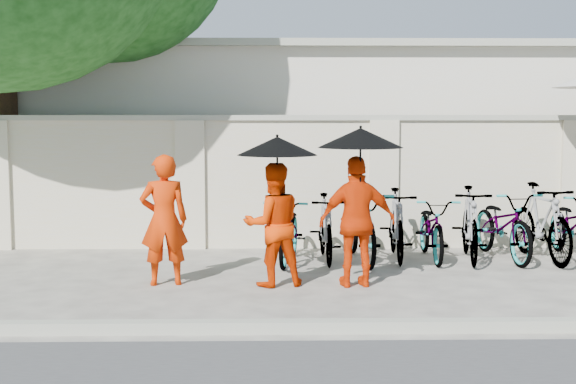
{
  "coord_description": "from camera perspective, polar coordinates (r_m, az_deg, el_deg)",
  "views": [
    {
      "loc": [
        0.27,
        -9.33,
        2.17
      ],
      "look_at": [
        0.47,
        1.01,
        1.1
      ],
      "focal_mm": 50.0,
      "sensor_mm": 36.0,
      "label": 1
    }
  ],
  "objects": [
    {
      "name": "bike_2",
      "position": [
        11.51,
        5.26,
        -2.42
      ],
      "size": [
        0.84,
        1.99,
        1.02
      ],
      "primitive_type": "imported",
      "rotation": [
        0.0,
        0.0,
        0.09
      ],
      "color": "gray",
      "rests_on": "ground"
    },
    {
      "name": "ground",
      "position": [
        9.59,
        -2.72,
        -7.19
      ],
      "size": [
        80.0,
        80.0,
        0.0
      ],
      "primitive_type": "plane",
      "color": "#A5A08F"
    },
    {
      "name": "compound_wall",
      "position": [
        12.61,
        2.21,
        0.58
      ],
      "size": [
        20.0,
        0.3,
        2.0
      ],
      "primitive_type": "cube",
      "color": "beige",
      "rests_on": "ground"
    },
    {
      "name": "monk_left",
      "position": [
        10.0,
        -8.81,
        -1.97
      ],
      "size": [
        0.66,
        0.5,
        1.62
      ],
      "primitive_type": "imported",
      "rotation": [
        0.0,
        0.0,
        3.34
      ],
      "color": "red",
      "rests_on": "ground"
    },
    {
      "name": "bike_5",
      "position": [
        11.75,
        12.82,
        -2.26
      ],
      "size": [
        0.74,
        1.82,
        1.06
      ],
      "primitive_type": "imported",
      "rotation": [
        0.0,
        0.0,
        -0.14
      ],
      "color": "gray",
      "rests_on": "ground"
    },
    {
      "name": "bike_1",
      "position": [
        11.44,
        2.7,
        -2.59
      ],
      "size": [
        0.5,
        1.61,
        0.96
      ],
      "primitive_type": "imported",
      "rotation": [
        0.0,
        0.0,
        0.03
      ],
      "color": "gray",
      "rests_on": "ground"
    },
    {
      "name": "monk_center",
      "position": [
        9.84,
        -1.06,
        -2.33
      ],
      "size": [
        0.86,
        0.74,
        1.52
      ],
      "primitive_type": "imported",
      "rotation": [
        0.0,
        0.0,
        3.39
      ],
      "color": "red",
      "rests_on": "ground"
    },
    {
      "name": "bike_0",
      "position": [
        11.4,
        0.11,
        -2.73
      ],
      "size": [
        0.85,
        1.82,
        0.92
      ],
      "primitive_type": "imported",
      "rotation": [
        0.0,
        0.0,
        -0.14
      ],
      "color": "gray",
      "rests_on": "ground"
    },
    {
      "name": "bike_7",
      "position": [
        12.04,
        17.6,
        -2.08
      ],
      "size": [
        0.75,
        1.9,
        1.11
      ],
      "primitive_type": "imported",
      "rotation": [
        0.0,
        0.0,
        0.12
      ],
      "color": "gray",
      "rests_on": "ground"
    },
    {
      "name": "bike_4",
      "position": [
        11.77,
        10.21,
        -2.56
      ],
      "size": [
        0.64,
        1.75,
        0.91
      ],
      "primitive_type": "imported",
      "rotation": [
        0.0,
        0.0,
        -0.02
      ],
      "color": "gray",
      "rests_on": "ground"
    },
    {
      "name": "building_behind",
      "position": [
        16.43,
        4.93,
        3.9
      ],
      "size": [
        14.0,
        6.0,
        3.2
      ],
      "primitive_type": "cube",
      "color": "beige",
      "rests_on": "ground"
    },
    {
      "name": "kerb",
      "position": [
        7.92,
        -3.06,
        -9.55
      ],
      "size": [
        40.0,
        0.16,
        0.12
      ],
      "primitive_type": "cube",
      "color": "gray",
      "rests_on": "ground"
    },
    {
      "name": "bike_3",
      "position": [
        11.67,
        7.73,
        -2.32
      ],
      "size": [
        0.58,
        1.73,
        1.02
      ],
      "primitive_type": "imported",
      "rotation": [
        0.0,
        0.0,
        -0.06
      ],
      "color": "gray",
      "rests_on": "ground"
    },
    {
      "name": "parasol_center",
      "position": [
        9.66,
        -0.77,
        3.29
      ],
      "size": [
        0.97,
        0.97,
        0.98
      ],
      "color": "black",
      "rests_on": "ground"
    },
    {
      "name": "bike_6",
      "position": [
        12.01,
        15.06,
        -2.27
      ],
      "size": [
        0.92,
        1.99,
        1.01
      ],
      "primitive_type": "imported",
      "rotation": [
        0.0,
        0.0,
        0.14
      ],
      "color": "gray",
      "rests_on": "ground"
    },
    {
      "name": "parasol_right",
      "position": [
        9.66,
        5.18,
        3.86
      ],
      "size": [
        1.03,
        1.03,
        1.04
      ],
      "color": "black",
      "rests_on": "ground"
    },
    {
      "name": "bike_8",
      "position": [
        12.37,
        19.62,
        -2.27
      ],
      "size": [
        0.68,
        1.86,
        0.97
      ],
      "primitive_type": "imported",
      "rotation": [
        0.0,
        0.0,
        -0.02
      ],
      "color": "gray",
      "rests_on": "ground"
    },
    {
      "name": "monk_right",
      "position": [
        9.83,
        4.96,
        -2.11
      ],
      "size": [
        0.98,
        0.5,
        1.61
      ],
      "primitive_type": "imported",
      "rotation": [
        0.0,
        0.0,
        3.26
      ],
      "color": "red",
      "rests_on": "ground"
    }
  ]
}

